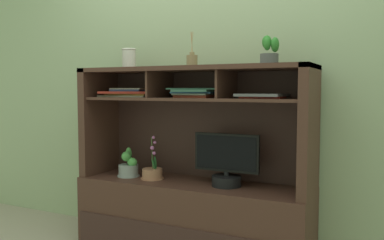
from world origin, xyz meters
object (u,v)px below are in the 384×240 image
at_px(potted_fern, 129,167).
at_px(potted_succulent, 270,53).
at_px(ceramic_vase, 129,59).
at_px(tv_monitor, 226,165).
at_px(magazine_stack_left, 262,96).
at_px(diffuser_bottle, 192,60).
at_px(magazine_stack_centre, 131,93).
at_px(magazine_stack_right, 197,93).
at_px(potted_orchid, 152,173).
at_px(media_console, 192,196).

xyz_separation_m(potted_fern, potted_succulent, (1.05, 0.05, 0.81)).
distance_m(potted_succulent, ceramic_vase, 1.08).
relative_size(tv_monitor, magazine_stack_left, 1.56).
distance_m(tv_monitor, diffuser_bottle, 0.75).
height_order(magazine_stack_left, magazine_stack_centre, magazine_stack_centre).
height_order(potted_fern, magazine_stack_centre, magazine_stack_centre).
xyz_separation_m(magazine_stack_right, potted_succulent, (0.51, -0.00, 0.25)).
bearing_deg(magazine_stack_centre, potted_orchid, -14.17).
relative_size(magazine_stack_left, magazine_stack_right, 0.74).
xyz_separation_m(tv_monitor, potted_orchid, (-0.57, -0.03, -0.10)).
height_order(potted_fern, magazine_stack_left, magazine_stack_left).
xyz_separation_m(potted_orchid, potted_succulent, (0.84, 0.05, 0.84)).
bearing_deg(diffuser_bottle, potted_fern, -175.89).
xyz_separation_m(magazine_stack_left, potted_succulent, (0.03, 0.03, 0.27)).
relative_size(magazine_stack_centre, potted_succulent, 2.25).
bearing_deg(magazine_stack_left, magazine_stack_right, 175.68).
relative_size(magazine_stack_right, potted_succulent, 2.05).
relative_size(tv_monitor, diffuser_bottle, 1.89).
distance_m(magazine_stack_centre, diffuser_bottle, 0.57).
bearing_deg(ceramic_vase, potted_succulent, -0.67).
xyz_separation_m(tv_monitor, diffuser_bottle, (-0.26, 0.01, 0.70)).
bearing_deg(magazine_stack_right, tv_monitor, -5.58).
bearing_deg(potted_succulent, tv_monitor, -175.71).
relative_size(media_console, magazine_stack_centre, 3.86).
relative_size(potted_orchid, magazine_stack_centre, 0.74).
bearing_deg(potted_orchid, tv_monitor, 2.75).
height_order(media_console, magazine_stack_left, media_console).
bearing_deg(potted_fern, potted_orchid, 0.68).
height_order(diffuser_bottle, ceramic_vase, diffuser_bottle).
relative_size(magazine_stack_left, potted_succulent, 1.53).
bearing_deg(magazine_stack_right, media_console, -168.88).
distance_m(media_console, magazine_stack_left, 0.87).
height_order(tv_monitor, potted_succulent, potted_succulent).
xyz_separation_m(tv_monitor, potted_succulent, (0.28, 0.02, 0.73)).
bearing_deg(magazine_stack_centre, magazine_stack_right, -0.51).
xyz_separation_m(magazine_stack_centre, diffuser_bottle, (0.52, -0.02, 0.23)).
xyz_separation_m(magazine_stack_right, diffuser_bottle, (-0.03, -0.02, 0.22)).
distance_m(magazine_stack_left, diffuser_bottle, 0.56).
bearing_deg(magazine_stack_centre, potted_succulent, -0.36).
bearing_deg(media_console, magazine_stack_right, 11.12).
xyz_separation_m(media_console, magazine_stack_left, (0.51, -0.03, 0.71)).
xyz_separation_m(magazine_stack_left, magazine_stack_right, (-0.48, 0.04, 0.02)).
height_order(magazine_stack_centre, magazine_stack_right, same).
height_order(potted_orchid, ceramic_vase, ceramic_vase).
relative_size(diffuser_bottle, potted_succulent, 1.25).
height_order(potted_orchid, magazine_stack_right, magazine_stack_right).
bearing_deg(magazine_stack_left, potted_fern, -179.09).
distance_m(potted_orchid, ceramic_vase, 0.87).
distance_m(magazine_stack_centre, ceramic_vase, 0.26).
distance_m(media_console, potted_fern, 0.54).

